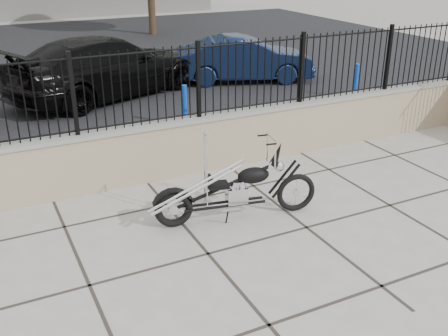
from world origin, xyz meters
name	(u,v)px	position (x,y,z in m)	size (l,w,h in m)	color
ground_plane	(208,254)	(0.00, 0.00, 0.00)	(90.00, 90.00, 0.00)	#99968E
parking_lot	(46,64)	(0.00, 12.50, 0.00)	(30.00, 30.00, 0.00)	black
retaining_wall	(143,153)	(0.00, 2.50, 0.48)	(14.00, 0.36, 0.96)	gray
iron_fence	(139,88)	(0.00, 2.50, 1.56)	(14.00, 0.08, 1.20)	black
chopper_motorcycle	(234,176)	(0.71, 0.68, 0.67)	(2.24, 0.39, 1.34)	black
car_black	(107,67)	(0.83, 7.87, 0.75)	(2.11, 5.20, 1.51)	black
car_blue	(244,59)	(4.69, 7.73, 0.62)	(1.32, 3.79, 1.25)	black
bollard_b	(185,106)	(1.65, 4.75, 0.45)	(0.11, 0.11, 0.90)	#0B4AA9
bollard_c	(356,82)	(6.30, 4.87, 0.44)	(0.11, 0.11, 0.88)	#0C4EB6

